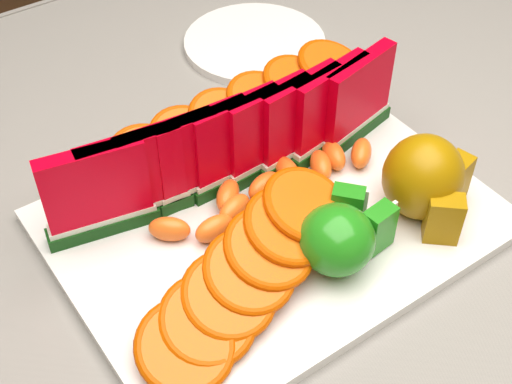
{
  "coord_description": "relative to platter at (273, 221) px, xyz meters",
  "views": [
    {
      "loc": [
        -0.22,
        -0.38,
        1.27
      ],
      "look_at": [
        0.04,
        -0.01,
        0.81
      ],
      "focal_mm": 50.0,
      "sensor_mm": 36.0,
      "label": 1
    }
  ],
  "objects": [
    {
      "name": "apple_cluster",
      "position": [
        0.02,
        -0.08,
        0.04
      ],
      "size": [
        0.11,
        0.09,
        0.06
      ],
      "color": "#209517",
      "rests_on": "platter"
    },
    {
      "name": "platter",
      "position": [
        0.0,
        0.0,
        0.0
      ],
      "size": [
        0.4,
        0.3,
        0.01
      ],
      "color": "silver",
      "rests_on": "tablecloth"
    },
    {
      "name": "tablecloth",
      "position": [
        -0.06,
        0.01,
        -0.05
      ],
      "size": [
        1.53,
        1.03,
        0.2
      ],
      "color": "slate",
      "rests_on": "table"
    },
    {
      "name": "table",
      "position": [
        -0.06,
        0.01,
        -0.11
      ],
      "size": [
        1.4,
        0.9,
        0.75
      ],
      "color": "#523B22",
      "rests_on": "ground"
    },
    {
      "name": "orange_fan_front",
      "position": [
        -0.07,
        -0.06,
        0.04
      ],
      "size": [
        0.26,
        0.15,
        0.06
      ],
      "color": "#EC5511",
      "rests_on": "platter"
    },
    {
      "name": "pear_cluster",
      "position": [
        0.12,
        -0.07,
        0.04
      ],
      "size": [
        0.1,
        0.11,
        0.08
      ],
      "color": "#9D7816",
      "rests_on": "platter"
    },
    {
      "name": "tangerine_segments",
      "position": [
        0.02,
        0.02,
        0.02
      ],
      "size": [
        0.26,
        0.08,
        0.02
      ],
      "color": "red",
      "rests_on": "platter"
    },
    {
      "name": "orange_fan_back",
      "position": [
        0.03,
        0.13,
        0.03
      ],
      "size": [
        0.38,
        0.11,
        0.05
      ],
      "color": "#EC5511",
      "rests_on": "platter"
    },
    {
      "name": "side_plate",
      "position": [
        0.16,
        0.26,
        -0.0
      ],
      "size": [
        0.22,
        0.22,
        0.01
      ],
      "color": "silver",
      "rests_on": "tablecloth"
    },
    {
      "name": "watermelon_row",
      "position": [
        0.0,
        0.06,
        0.05
      ],
      "size": [
        0.39,
        0.07,
        0.1
      ],
      "color": "#0D360F",
      "rests_on": "platter"
    }
  ]
}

